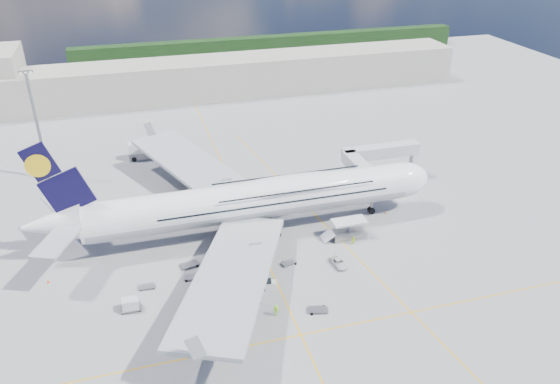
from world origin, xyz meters
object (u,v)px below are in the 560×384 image
object	(u,v)px
crew_loader	(353,241)
crew_tug	(276,311)
jet_bridge	(373,159)
dolly_nose_far	(318,310)
dolly_row_c	(190,265)
cone_wing_right_inner	(231,300)
dolly_row_a	(130,304)
catering_truck_inner	(201,174)
dolly_row_b	(193,277)
dolly_back	(147,287)
cone_wing_left_outer	(196,181)
light_mast	(37,125)
service_van	(339,263)
crew_nose	(339,199)
baggage_tug	(268,285)
cone_wing_right_outer	(245,340)
airliner	(254,200)
crew_wing	(230,304)
dolly_nose_near	(289,263)
cargo_loader	(348,231)
cone_nose	(385,212)
catering_truck_outer	(143,151)
cone_wing_left_inner	(171,194)
crew_van	(346,223)
cone_tail	(48,281)

from	to	relation	value
crew_loader	crew_tug	xyz separation A→B (m)	(-19.23, -15.02, 0.11)
jet_bridge	dolly_nose_far	world-z (taller)	jet_bridge
dolly_row_c	cone_wing_right_inner	distance (m)	12.43
dolly_row_a	crew_tug	distance (m)	22.89
dolly_row_a	catering_truck_inner	bearing A→B (deg)	68.09
dolly_nose_far	crew_tug	size ratio (longest dim) A/B	1.70
dolly_row_b	dolly_back	distance (m)	7.72
cone_wing_left_outer	crew_loader	bearing A→B (deg)	-54.09
light_mast	service_van	size ratio (longest dim) A/B	6.01
dolly_row_b	crew_loader	xyz separation A→B (m)	(30.35, 2.05, 0.55)
light_mast	crew_nose	size ratio (longest dim) A/B	15.80
baggage_tug	cone_wing_right_inner	size ratio (longest dim) A/B	5.33
cone_wing_left_outer	cone_wing_right_outer	world-z (taller)	cone_wing_right_outer
crew_tug	crew_nose	bearing A→B (deg)	75.34
airliner	cone_wing_left_outer	size ratio (longest dim) A/B	141.17
airliner	dolly_row_a	distance (m)	30.29
dolly_row_a	dolly_row_b	bearing A→B (deg)	28.36
jet_bridge	crew_wing	bearing A→B (deg)	-140.25
light_mast	crew_nose	xyz separation A→B (m)	(60.29, -29.14, -12.40)
dolly_back	dolly_nose_near	xyz separation A→B (m)	(24.68, -0.10, 0.00)
dolly_row_c	cone_wing_right_outer	xyz separation A→B (m)	(5.28, -20.93, -0.09)
cargo_loader	jet_bridge	bearing A→B (deg)	54.25
cone_nose	catering_truck_outer	bearing A→B (deg)	137.95
light_mast	cone_nose	bearing A→B (deg)	-27.96
jet_bridge	cone_wing_left_inner	distance (m)	44.89
dolly_row_c	cargo_loader	bearing A→B (deg)	-11.44
dolly_back	catering_truck_outer	distance (m)	52.90
cone_wing_left_outer	light_mast	bearing A→B (deg)	161.04
dolly_nose_far	catering_truck_inner	size ratio (longest dim) A/B	0.51
service_van	crew_nose	size ratio (longest dim) A/B	2.63
service_van	crew_van	distance (m)	13.15
crew_wing	cone_nose	size ratio (longest dim) A/B	3.46
jet_bridge	crew_nose	size ratio (longest dim) A/B	11.65
jet_bridge	crew_nose	world-z (taller)	jet_bridge
crew_tug	catering_truck_inner	bearing A→B (deg)	116.44
dolly_row_a	crew_loader	xyz separation A→B (m)	(40.82, 7.43, -0.26)
light_mast	cone_wing_left_inner	xyz separation A→B (m)	(26.23, -15.54, -12.96)
airliner	cone_wing_left_outer	world-z (taller)	airliner
dolly_row_c	cone_tail	xyz separation A→B (m)	(-23.54, 1.86, -0.06)
crew_tug	cone_wing_right_inner	size ratio (longest dim) A/B	3.63
dolly_nose_far	dolly_back	bearing A→B (deg)	169.26
catering_truck_inner	crew_nose	world-z (taller)	catering_truck_inner
light_mast	dolly_row_b	distance (m)	55.41
service_van	cone_nose	size ratio (longest dim) A/B	8.65
cone_wing_right_inner	cone_tail	world-z (taller)	cone_tail
dolly_row_c	dolly_back	world-z (taller)	dolly_row_c
dolly_row_c	catering_truck_inner	bearing A→B (deg)	64.02
dolly_nose_near	crew_loader	bearing A→B (deg)	-7.44
catering_truck_inner	cone_nose	xyz separation A→B (m)	(34.15, -24.85, -1.66)
crew_loader	cargo_loader	bearing A→B (deg)	125.05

